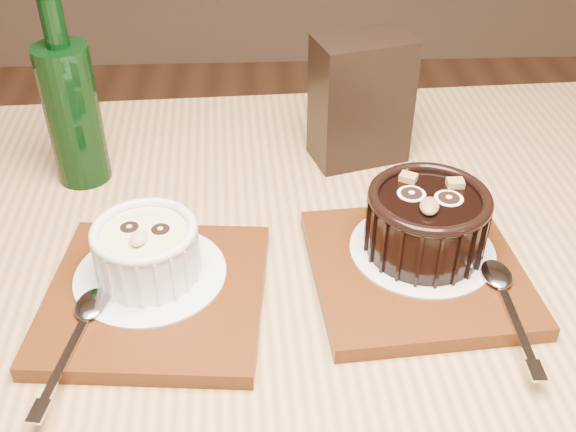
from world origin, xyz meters
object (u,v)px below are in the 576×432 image
tray_right (416,271)px  ramekin_dark (427,219)px  ramekin_white (146,249)px  table (258,382)px  green_bottle (72,110)px  condiment_stand (361,100)px  tray_left (156,296)px

tray_right → ramekin_dark: size_ratio=1.69×
ramekin_white → tray_right: ramekin_white is taller
table → tray_right: size_ratio=6.88×
table → ramekin_white: 0.16m
green_bottle → table: bearing=-49.6°
tray_right → table: bearing=-165.6°
condiment_stand → green_bottle: 0.30m
tray_right → condiment_stand: 0.22m
table → condiment_stand: size_ratio=8.84×
ramekin_white → green_bottle: (-0.09, 0.18, 0.04)m
tray_left → ramekin_dark: 0.24m
ramekin_dark → condiment_stand: (-0.03, 0.19, 0.02)m
tray_left → green_bottle: green_bottle is taller
table → condiment_stand: 0.31m
table → ramekin_dark: 0.21m
tray_left → tray_right: size_ratio=1.00×
tray_left → condiment_stand: (0.20, 0.23, 0.06)m
tray_left → ramekin_dark: (0.23, 0.04, 0.04)m
tray_right → condiment_stand: bearing=97.3°
ramekin_dark → condiment_stand: condiment_stand is taller
table → tray_left: bearing=170.3°
tray_right → green_bottle: bearing=151.4°
condiment_stand → tray_right: bearing=-82.7°
ramekin_dark → green_bottle: (-0.33, 0.16, 0.03)m
table → ramekin_dark: size_ratio=11.61×
condiment_stand → green_bottle: green_bottle is taller
condiment_stand → ramekin_dark: bearing=-79.6°
green_bottle → ramekin_white: bearing=-62.8°
condiment_stand → green_bottle: bearing=-174.4°
tray_left → green_bottle: (-0.10, 0.20, 0.07)m
table → tray_left: (-0.08, 0.01, 0.10)m
ramekin_white → ramekin_dark: 0.24m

